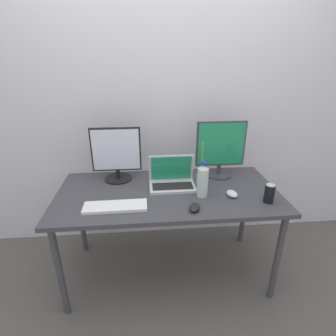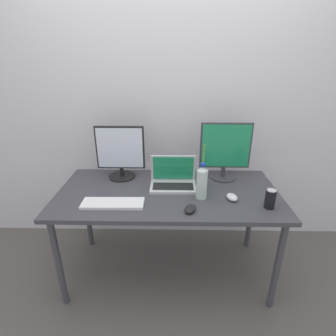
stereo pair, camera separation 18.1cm
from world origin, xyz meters
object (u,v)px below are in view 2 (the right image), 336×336
(work_desk, at_px, (168,199))
(soda_can_near_keyboard, at_px, (270,199))
(monitor_center, at_px, (225,150))
(laptop_silver, at_px, (173,179))
(mouse_by_laptop, at_px, (232,197))
(water_bottle, at_px, (202,182))
(monitor_left, at_px, (120,152))
(bamboo_vase, at_px, (202,181))
(mouse_by_keyboard, at_px, (190,209))
(keyboard_main, at_px, (113,203))

(work_desk, relative_size, soda_can_near_keyboard, 12.50)
(work_desk, bearing_deg, monitor_center, 28.36)
(laptop_silver, distance_m, mouse_by_laptop, 0.44)
(mouse_by_laptop, relative_size, water_bottle, 0.38)
(monitor_left, distance_m, bamboo_vase, 0.66)
(water_bottle, distance_m, bamboo_vase, 0.14)
(water_bottle, height_order, soda_can_near_keyboard, water_bottle)
(laptop_silver, xyz_separation_m, bamboo_vase, (0.21, -0.04, 0.01))
(monitor_left, bearing_deg, bamboo_vase, -17.19)
(soda_can_near_keyboard, bearing_deg, monitor_left, 156.59)
(work_desk, bearing_deg, mouse_by_keyboard, -61.14)
(water_bottle, bearing_deg, laptop_silver, 137.78)
(keyboard_main, bearing_deg, monitor_left, 91.41)
(laptop_silver, bearing_deg, monitor_center, 20.93)
(monitor_left, distance_m, mouse_by_laptop, 0.90)
(monitor_left, bearing_deg, keyboard_main, -87.81)
(work_desk, relative_size, mouse_by_laptop, 16.27)
(monitor_center, bearing_deg, monitor_left, -179.88)
(keyboard_main, bearing_deg, bamboo_vase, 20.68)
(monitor_center, xyz_separation_m, laptop_silver, (-0.40, -0.15, -0.18))
(mouse_by_keyboard, height_order, water_bottle, water_bottle)
(monitor_left, distance_m, mouse_by_keyboard, 0.74)
(keyboard_main, xyz_separation_m, mouse_by_laptop, (0.79, 0.08, 0.01))
(laptop_silver, bearing_deg, mouse_by_laptop, -26.41)
(laptop_silver, distance_m, soda_can_near_keyboard, 0.68)
(work_desk, relative_size, laptop_silver, 4.73)
(monitor_center, bearing_deg, soda_can_near_keyboard, -63.98)
(keyboard_main, xyz_separation_m, soda_can_near_keyboard, (1.00, -0.01, 0.05))
(laptop_silver, bearing_deg, mouse_by_keyboard, -72.56)
(monitor_left, bearing_deg, soda_can_near_keyboard, -23.41)
(mouse_by_keyboard, height_order, mouse_by_laptop, mouse_by_laptop)
(work_desk, height_order, bamboo_vase, bamboo_vase)
(monitor_left, bearing_deg, mouse_by_laptop, -23.32)
(bamboo_vase, bearing_deg, water_bottle, -98.24)
(work_desk, height_order, monitor_center, monitor_center)
(mouse_by_laptop, bearing_deg, mouse_by_keyboard, -166.73)
(mouse_by_laptop, xyz_separation_m, soda_can_near_keyboard, (0.22, -0.10, 0.04))
(water_bottle, bearing_deg, keyboard_main, -169.85)
(keyboard_main, bearing_deg, soda_can_near_keyboard, -1.58)
(work_desk, height_order, monitor_left, monitor_left)
(monitor_left, xyz_separation_m, monitor_center, (0.80, 0.00, 0.02))
(mouse_by_laptop, xyz_separation_m, bamboo_vase, (-0.19, 0.16, 0.05))
(monitor_left, xyz_separation_m, bamboo_vase, (0.62, -0.19, -0.14))
(mouse_by_keyboard, xyz_separation_m, mouse_by_laptop, (0.29, 0.15, 0.00))
(work_desk, bearing_deg, mouse_by_laptop, -14.87)
(water_bottle, relative_size, bamboo_vase, 0.74)
(water_bottle, bearing_deg, work_desk, 158.04)
(keyboard_main, height_order, mouse_by_keyboard, mouse_by_keyboard)
(laptop_silver, height_order, mouse_by_keyboard, laptop_silver)
(mouse_by_keyboard, bearing_deg, bamboo_vase, 92.27)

